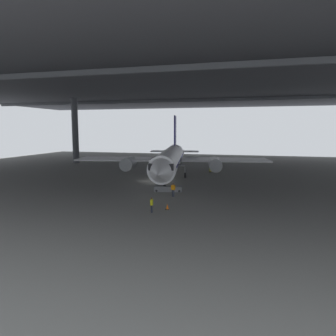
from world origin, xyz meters
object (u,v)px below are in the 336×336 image
airplane_main (170,159)px  crew_worker_by_stairs (173,189)px  traffic_cone_orange (167,207)px  baggage_tug (214,169)px  crew_worker_near_nose (152,204)px  boarding_stairs (169,186)px

airplane_main → crew_worker_by_stairs: (3.69, -12.82, -2.38)m
traffic_cone_orange → baggage_tug: baggage_tug is taller
crew_worker_near_nose → boarding_stairs: bearing=96.0°
airplane_main → traffic_cone_orange: bearing=-76.3°
crew_worker_by_stairs → traffic_cone_orange: size_ratio=2.88×
boarding_stairs → crew_worker_near_nose: (1.17, -11.08, 0.18)m
crew_worker_near_nose → crew_worker_by_stairs: size_ratio=0.92×
crew_worker_near_nose → baggage_tug: bearing=85.3°
traffic_cone_orange → crew_worker_by_stairs: bearing=98.4°
traffic_cone_orange → baggage_tug: size_ratio=0.25×
crew_worker_by_stairs → traffic_cone_orange: bearing=-81.6°
crew_worker_near_nose → traffic_cone_orange: bearing=55.8°
boarding_stairs → crew_worker_by_stairs: (1.45, -3.34, 0.27)m
crew_worker_near_nose → crew_worker_by_stairs: (0.28, 7.74, 0.09)m
crew_worker_by_stairs → baggage_tug: bearing=84.5°
boarding_stairs → baggage_tug: (3.75, 20.39, -0.20)m
boarding_stairs → crew_worker_near_nose: boarding_stairs is taller
airplane_main → crew_worker_by_stairs: bearing=-73.9°
boarding_stairs → traffic_cone_orange: 9.66m
airplane_main → baggage_tug: airplane_main is taller
airplane_main → crew_worker_by_stairs: airplane_main is taller
crew_worker_near_nose → traffic_cone_orange: size_ratio=2.65×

